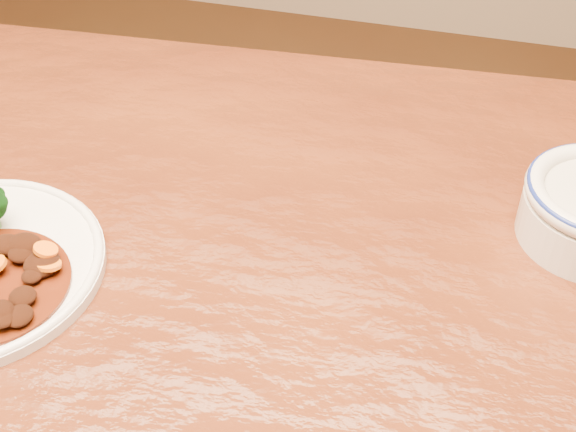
# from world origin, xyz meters

# --- Properties ---
(dining_table) EXTENTS (1.56, 1.00, 0.75)m
(dining_table) POSITION_xyz_m (0.00, 0.00, 0.67)
(dining_table) COLOR #59260F
(dining_table) RESTS_ON ground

